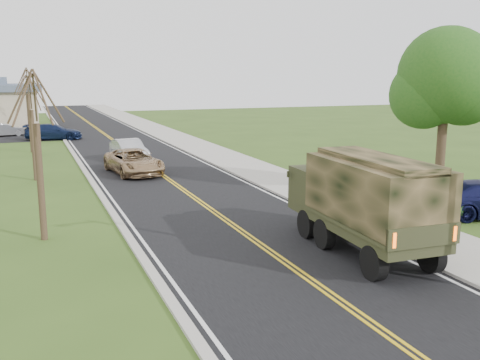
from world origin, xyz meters
TOP-DOWN VIEW (x-y plane):
  - ground at (0.00, 0.00)m, footprint 160.00×160.00m
  - road at (0.00, 40.00)m, footprint 8.00×120.00m
  - curb_right at (4.15, 40.00)m, footprint 0.30×120.00m
  - sidewalk_right at (5.90, 40.00)m, footprint 3.20×120.00m
  - curb_left at (-4.15, 40.00)m, footprint 0.30×120.00m
  - leafy_tree at (11.00, 10.01)m, footprint 4.83×4.50m
  - bare_tree_a at (-7.00, 10.00)m, footprint 1.93×2.26m
  - bare_tree_b at (-7.00, 22.00)m, footprint 1.83×2.14m
  - bare_tree_c at (-7.00, 34.00)m, footprint 2.04×2.39m
  - bare_tree_d at (-7.00, 46.00)m, footprint 1.88×2.20m
  - military_truck at (2.83, 4.48)m, footprint 2.67×6.83m
  - suv_champagne at (-1.45, 21.91)m, footprint 3.10×5.61m
  - sedan_silver at (-0.86, 26.73)m, footprint 2.09×4.76m
  - lot_car_silver at (-9.28, 46.63)m, footprint 4.08×2.41m
  - lot_car_navy at (-5.00, 42.00)m, footprint 5.33×2.92m

SIDE VIEW (x-z plane):
  - ground at x=0.00m, z-range 0.00..0.00m
  - road at x=0.00m, z-range 0.00..0.01m
  - sidewalk_right at x=5.90m, z-range 0.00..0.10m
  - curb_left at x=-4.15m, z-range 0.00..0.10m
  - curb_right at x=4.15m, z-range 0.00..0.12m
  - lot_car_silver at x=-9.28m, z-range 0.00..1.27m
  - lot_car_navy at x=-5.00m, z-range 0.00..1.46m
  - suv_champagne at x=-1.45m, z-range 0.00..1.49m
  - sedan_silver at x=-0.86m, z-range 0.00..1.52m
  - military_truck at x=2.83m, z-range 0.24..3.59m
  - bare_tree_b at x=-7.00m, z-range -0.39..5.34m
  - bare_tree_d at x=-7.00m, z-range -0.40..5.50m
  - bare_tree_a at x=-7.00m, z-range -0.41..5.66m
  - bare_tree_c at x=-7.00m, z-range -0.44..5.99m
  - leafy_tree at x=11.00m, z-range 1.44..9.54m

